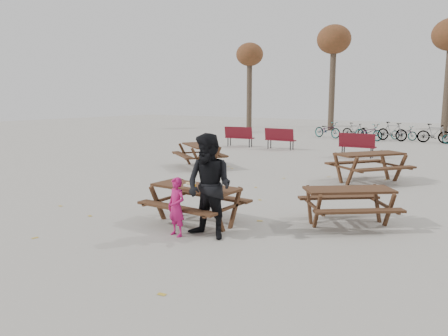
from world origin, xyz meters
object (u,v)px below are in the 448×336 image
Objects in this scene: soda_bottle at (194,184)px; adult at (209,186)px; child at (176,207)px; main_picnic_table at (196,195)px; food_tray at (189,185)px; picnic_table_east at (348,207)px; picnic_table_north at (199,156)px; picnic_table_far at (369,168)px.

soda_bottle is 0.74m from adult.
soda_bottle is 0.70m from child.
food_tray reaches higher than main_picnic_table.
main_picnic_table is at bearing 56.54° from food_tray.
picnic_table_east is (1.79, 2.21, -0.58)m from adult.
soda_bottle is (0.20, -0.07, 0.05)m from food_tray.
soda_bottle reaches higher than main_picnic_table.
picnic_table_north is at bearing 127.13° from soda_bottle.
food_tray is (-0.08, -0.12, 0.21)m from main_picnic_table.
main_picnic_table is 0.94× the size of picnic_table_north.
adult is (0.83, -0.44, 0.15)m from food_tray.
picnic_table_far reaches higher than food_tray.
soda_bottle is (0.12, -0.19, 0.26)m from main_picnic_table.
picnic_table_east is 0.89× the size of picnic_table_north.
child is 0.64× the size of picnic_table_east.
adult is at bearing -16.42° from picnic_table_north.
main_picnic_table reaches higher than picnic_table_east.
picnic_table_north is (-4.25, 5.80, -0.38)m from food_tray.
picnic_table_far is (-0.98, 4.70, 0.07)m from picnic_table_east.
main_picnic_table is at bearing -18.30° from picnic_table_north.
soda_bottle reaches higher than picnic_table_east.
child reaches higher than main_picnic_table.
picnic_table_far is at bearing 75.78° from food_tray.
picnic_table_east is 7.96m from picnic_table_north.
food_tray is at bearing -123.46° from main_picnic_table.
adult is 8.07m from picnic_table_north.
food_tray is at bearing 120.39° from child.
soda_bottle is at bearing 105.52° from child.
picnic_table_north is 0.94× the size of picnic_table_far.
main_picnic_table is 0.83m from child.
main_picnic_table is 0.88× the size of picnic_table_far.
main_picnic_table is 1.05× the size of picnic_table_east.
picnic_table_north is at bearing 133.63° from child.
adult is (0.56, 0.25, 0.40)m from child.
adult is 0.93× the size of picnic_table_far.
main_picnic_table is 0.34m from soda_bottle.
child is 7.91m from picnic_table_north.
child is 7.30m from picnic_table_far.
soda_bottle is 0.08× the size of picnic_table_far.
soda_bottle is 6.72m from picnic_table_far.
food_tray is 0.17× the size of child.
main_picnic_table is at bearing 112.40° from child.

